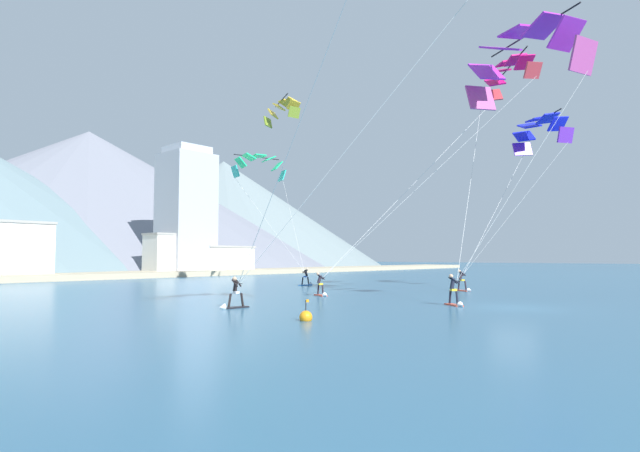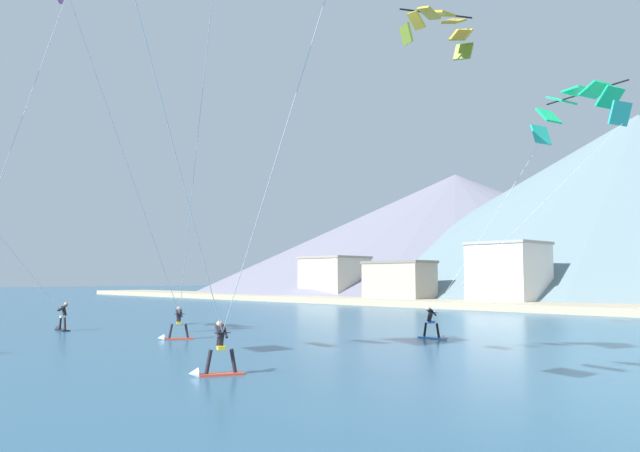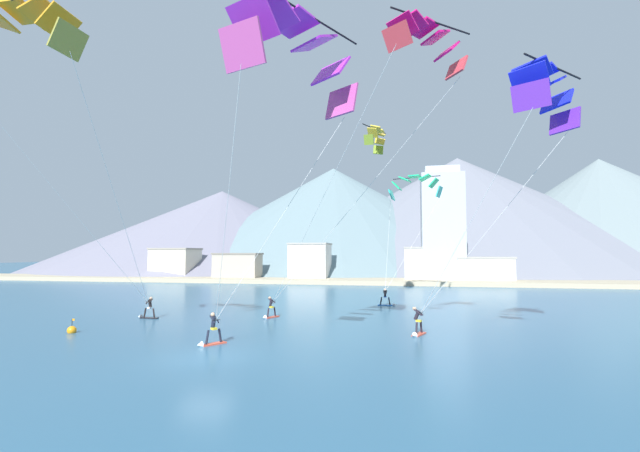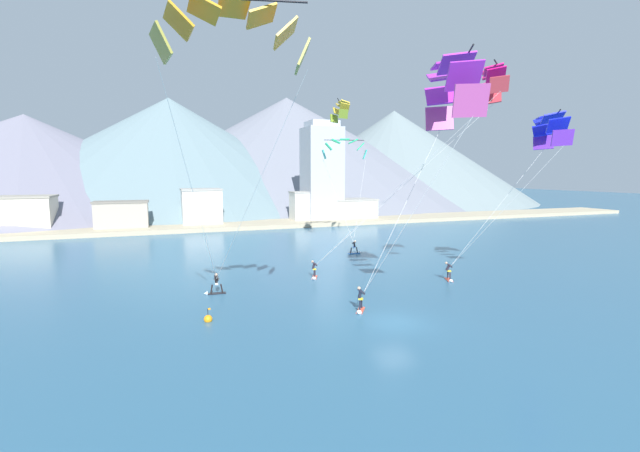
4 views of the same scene
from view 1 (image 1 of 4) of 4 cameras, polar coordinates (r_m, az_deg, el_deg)
The scene contains 19 objects.
ground_plane at distance 28.84m, azimuth 21.20°, elevation -8.70°, with size 400.00×400.00×0.00m, color #2D5B7A.
kitesurfer_near_lead at distance 28.90m, azimuth 15.18°, elevation -7.67°, with size 1.31×1.66×1.83m.
kitesurfer_near_trail at distance 47.92m, azimuth -1.48°, elevation -6.17°, with size 1.74×0.63×1.73m.
kitesurfer_mid_center at distance 41.27m, azimuth 16.08°, elevation -6.40°, with size 1.04×1.76×1.78m.
kitesurfer_far_left at distance 26.98m, azimuth -9.98°, elevation -8.19°, with size 1.76×0.57×1.73m.
kitesurfer_far_right at distance 34.82m, azimuth 0.16°, elevation -7.20°, with size 1.08×1.75×1.71m.
parafoil_kite_near_lead at distance 35.30m, azimuth 22.18°, elevation 17.77°, with size 7.88×8.75×15.58m.
parafoil_kite_near_trail at distance 58.67m, azimuth -6.96°, elevation 7.01°, with size 6.57×12.04×13.23m.
parafoil_kite_mid_center at distance 46.92m, azimuth 23.83°, elevation 9.99°, with size 8.60×7.03×13.28m.
parafoil_kite_far_right at distance 42.58m, azimuth 20.66°, elevation 15.98°, with size 14.06×11.85×16.55m.
parafoil_kite_distant_high_outer at distance 50.92m, azimuth -4.25°, elevation 13.18°, with size 2.24×5.26×2.36m.
race_marker_buoy at distance 21.50m, azimuth -1.63°, elevation -10.36°, with size 0.56×0.56×1.02m.
shoreline_strip at distance 68.87m, azimuth -25.00°, elevation -5.18°, with size 180.00×10.00×0.70m, color tan.
shore_building_promenade_mid at distance 76.68m, azimuth -17.06°, elevation -3.11°, with size 5.89×4.43×6.14m.
shore_building_quay_east at distance 69.67m, azimuth -31.53°, elevation -2.40°, with size 7.07×6.66×6.90m.
shore_building_old_town at distance 82.83m, azimuth -11.30°, elevation -3.80°, with size 9.06×6.97×4.48m.
highrise_tower at distance 79.58m, azimuth -15.06°, elevation 1.59°, with size 7.00×7.00×19.74m.
mountain_peak_central_summit at distance 138.38m, azimuth -25.07°, elevation 2.81°, with size 124.50×124.50×34.46m.
mountain_peak_east_shoulder at distance 150.00m, azimuth -11.02°, elevation 1.42°, with size 93.69×93.69×31.06m.
Camera 1 is at (-26.78, -10.37, 2.71)m, focal length 28.00 mm.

